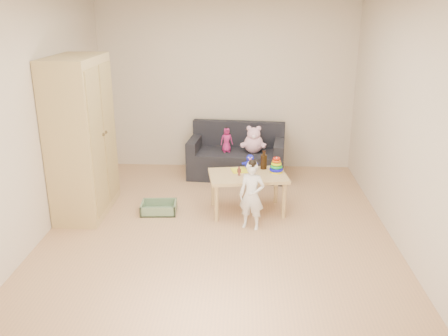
{
  "coord_description": "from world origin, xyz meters",
  "views": [
    {
      "loc": [
        0.29,
        -5.19,
        2.54
      ],
      "look_at": [
        0.05,
        0.25,
        0.65
      ],
      "focal_mm": 38.0,
      "sensor_mm": 36.0,
      "label": 1
    }
  ],
  "objects_px": {
    "play_table": "(248,193)",
    "toddler": "(252,196)",
    "wardrobe": "(81,137)",
    "sofa": "(236,163)"
  },
  "relations": [
    {
      "from": "wardrobe",
      "to": "play_table",
      "type": "xyz_separation_m",
      "value": [
        2.06,
        0.06,
        -0.73
      ]
    },
    {
      "from": "sofa",
      "to": "toddler",
      "type": "relative_size",
      "value": 1.78
    },
    {
      "from": "sofa",
      "to": "play_table",
      "type": "bearing_deg",
      "value": -77.08
    },
    {
      "from": "toddler",
      "to": "wardrobe",
      "type": "bearing_deg",
      "value": -174.34
    },
    {
      "from": "sofa",
      "to": "play_table",
      "type": "relative_size",
      "value": 1.5
    },
    {
      "from": "play_table",
      "to": "toddler",
      "type": "xyz_separation_m",
      "value": [
        0.05,
        -0.47,
        0.15
      ]
    },
    {
      "from": "wardrobe",
      "to": "play_table",
      "type": "relative_size",
      "value": 2.04
    },
    {
      "from": "wardrobe",
      "to": "sofa",
      "type": "distance_m",
      "value": 2.47
    },
    {
      "from": "play_table",
      "to": "toddler",
      "type": "height_order",
      "value": "toddler"
    },
    {
      "from": "play_table",
      "to": "wardrobe",
      "type": "bearing_deg",
      "value": -178.33
    }
  ]
}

